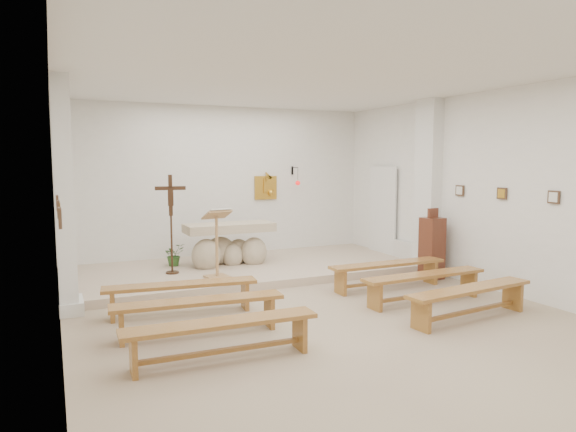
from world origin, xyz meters
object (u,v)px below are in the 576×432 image
bench_right_front (388,269)px  bench_right_third (470,295)px  crucifix_stand (171,217)px  bench_right_second (424,281)px  lectern (217,244)px  bench_left_front (181,291)px  bench_left_third (222,331)px  donation_pedestal (432,248)px  altar (229,247)px  bench_left_second (199,308)px

bench_right_front → bench_right_third: same height
crucifix_stand → bench_right_front: crucifix_stand is taller
bench_right_front → bench_right_second: bearing=-89.7°
lectern → bench_right_second: bearing=-51.1°
bench_right_second → bench_right_third: size_ratio=0.99×
bench_left_front → bench_right_front: (3.71, -0.00, 0.00)m
bench_left_third → bench_left_front: bearing=91.9°
crucifix_stand → donation_pedestal: size_ratio=1.36×
bench_left_front → bench_left_third: 1.99m
altar → bench_right_second: size_ratio=0.81×
crucifix_stand → bench_right_second: (3.37, -3.19, -0.88)m
altar → crucifix_stand: crucifix_stand is taller
lectern → crucifix_stand: (-0.66, 0.77, 0.44)m
bench_right_front → crucifix_stand: bearing=147.3°
donation_pedestal → bench_right_front: size_ratio=0.61×
lectern → donation_pedestal: size_ratio=0.94×
bench_right_second → bench_right_third: 1.00m
donation_pedestal → bench_right_front: 1.31m
crucifix_stand → bench_right_third: crucifix_stand is taller
altar → donation_pedestal: donation_pedestal is taller
altar → bench_left_front: 3.01m
bench_left_front → bench_right_third: 4.21m
lectern → bench_right_third: 4.38m
bench_right_second → bench_left_third: same height
altar → bench_left_third: (-1.58, -4.55, -0.15)m
donation_pedestal → bench_left_second: size_ratio=0.61×
bench_left_second → bench_right_third: 3.84m
crucifix_stand → bench_right_third: (3.37, -4.18, -0.88)m
altar → bench_left_front: bearing=-122.0°
lectern → donation_pedestal: lectern is taller
crucifix_stand → bench_left_front: size_ratio=0.82×
bench_right_second → donation_pedestal: bearing=44.7°
altar → crucifix_stand: (-1.24, -0.37, 0.72)m
bench_left_second → bench_right_second: 3.71m
bench_left_second → bench_right_front: bearing=20.1°
donation_pedestal → bench_right_third: size_ratio=0.61×
lectern → bench_right_front: (2.71, -1.42, -0.43)m
bench_left_front → bench_right_second: size_ratio=1.01×
altar → bench_right_second: (2.13, -3.56, -0.15)m
crucifix_stand → bench_left_third: crucifix_stand is taller
bench_left_second → donation_pedestal: bearing=19.8°
crucifix_stand → bench_right_front: bearing=-24.5°
bench_right_third → donation_pedestal: bearing=55.3°
bench_left_second → bench_left_third: 1.00m
crucifix_stand → bench_right_second: bearing=-34.8°
crucifix_stand → bench_left_front: 2.38m
bench_right_third → altar: bearing=108.9°
altar → bench_left_third: bearing=-109.5°
altar → bench_left_second: (-1.58, -3.56, -0.15)m
bench_left_front → bench_left_second: same height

